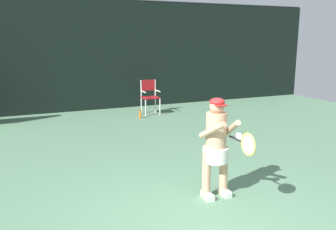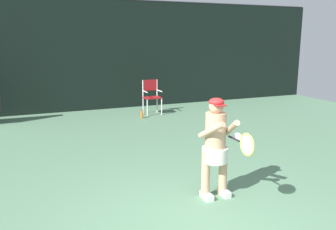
% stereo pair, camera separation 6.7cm
% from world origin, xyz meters
% --- Properties ---
extents(backdrop_screen, '(18.00, 0.12, 3.66)m').
position_xyz_m(backdrop_screen, '(0.00, 8.50, 1.81)').
color(backdrop_screen, black).
rests_on(backdrop_screen, ground).
extents(umpire_chair, '(0.52, 0.44, 1.08)m').
position_xyz_m(umpire_chair, '(1.85, 7.09, 0.62)').
color(umpire_chair, white).
rests_on(umpire_chair, ground).
extents(water_bottle, '(0.07, 0.07, 0.27)m').
position_xyz_m(water_bottle, '(1.35, 6.58, 0.12)').
color(water_bottle, orange).
rests_on(water_bottle, ground).
extents(tennis_player, '(0.53, 0.61, 1.52)m').
position_xyz_m(tennis_player, '(0.65, 1.00, 0.84)').
color(tennis_player, white).
rests_on(tennis_player, ground).
extents(tennis_racket, '(0.03, 0.60, 0.31)m').
position_xyz_m(tennis_racket, '(0.75, 0.38, 0.99)').
color(tennis_racket, black).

